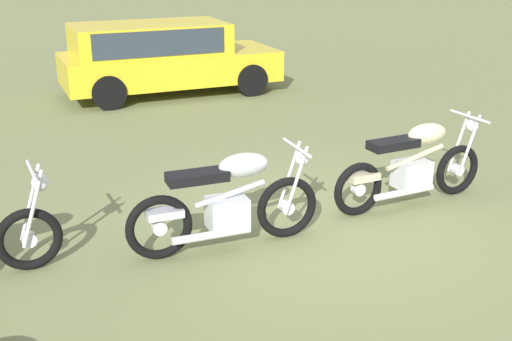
% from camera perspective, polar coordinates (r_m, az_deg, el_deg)
% --- Properties ---
extents(ground_plane, '(120.00, 120.00, 0.00)m').
position_cam_1_polar(ground_plane, '(7.10, 6.74, -5.15)').
color(ground_plane, olive).
extents(motorcycle_silver, '(2.03, 0.64, 1.02)m').
position_cam_1_polar(motorcycle_silver, '(6.46, -2.54, -2.85)').
color(motorcycle_silver, black).
rests_on(motorcycle_silver, ground).
extents(motorcycle_cream, '(2.09, 0.67, 1.02)m').
position_cam_1_polar(motorcycle_cream, '(7.76, 13.72, 0.46)').
color(motorcycle_cream, black).
rests_on(motorcycle_cream, ground).
extents(car_yellow, '(4.35, 2.07, 1.43)m').
position_cam_1_polar(car_yellow, '(13.22, -8.49, 10.23)').
color(car_yellow, gold).
rests_on(car_yellow, ground).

